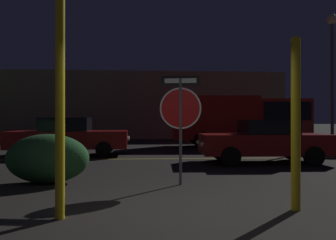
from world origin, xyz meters
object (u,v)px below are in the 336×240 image
Objects in this scene: delivery_truck at (243,118)px; street_lamp at (332,55)px; yellow_pole_left at (60,91)px; yellow_pole_right at (296,124)px; stop_sign at (180,109)px; hedge_bush_1 at (48,159)px; passing_car_2 at (69,137)px; passing_car_3 at (264,141)px.

delivery_truck is 1.03× the size of street_lamp.
yellow_pole_right is at bearing 3.67° from yellow_pole_left.
stop_sign is 0.34× the size of street_lamp.
stop_sign is 1.30× the size of hedge_bush_1.
passing_car_2 is 9.04m from delivery_truck.
passing_car_3 is 0.61× the size of street_lamp.
hedge_bush_1 is at bearing 119.25° from passing_car_3.
passing_car_2 is (-5.39, 8.32, -0.58)m from yellow_pole_right.
street_lamp is at bearing 57.63° from yellow_pole_right.
delivery_truck is (6.26, 12.38, -0.27)m from yellow_pole_left.
hedge_bush_1 is 0.38× the size of passing_car_2.
passing_car_2 reaches higher than hedge_bush_1.
passing_car_3 is 6.76m from delivery_truck.
passing_car_3 is at bearing 74.63° from yellow_pole_right.
passing_car_2 is at bearing 122.95° from yellow_pole_right.
yellow_pole_right reaches higher than passing_car_3.
yellow_pole_left is 3.54m from yellow_pole_right.
hedge_bush_1 is 0.43× the size of passing_car_3.
hedge_bush_1 is (-2.90, 0.35, -1.09)m from stop_sign.
yellow_pole_left is at bearing -24.58° from delivery_truck.
stop_sign is 3.03m from yellow_pole_left.
hedge_bush_1 is at bearing 6.27° from passing_car_2.
hedge_bush_1 is (-0.97, 2.69, -1.25)m from yellow_pole_left.
street_lamp is at bearing -42.25° from passing_car_3.
delivery_truck is at bearing -8.65° from passing_car_3.
street_lamp reaches higher than delivery_truck.
passing_car_2 is (-0.92, 5.86, 0.20)m from hedge_bush_1.
yellow_pole_left is 1.99× the size of hedge_bush_1.
stop_sign is 0.50× the size of passing_car_2.
yellow_pole_right reaches higher than delivery_truck.
delivery_truck is at bearing 112.60° from passing_car_2.
delivery_truck reaches higher than passing_car_2.
passing_car_3 is at bearing -134.14° from street_lamp.
yellow_pole_right is 0.37× the size of delivery_truck.
yellow_pole_left is (-1.93, -2.33, 0.15)m from stop_sign.
delivery_truck reaches higher than hedge_bush_1.
yellow_pole_right is at bearing -45.60° from stop_sign.
yellow_pole_right is 5.80m from passing_car_3.
street_lamp is at bearing 101.46° from passing_car_2.
yellow_pole_left is at bearing -70.14° from hedge_bush_1.
stop_sign is 0.55× the size of passing_car_3.
yellow_pole_left is at bearing -132.62° from street_lamp.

